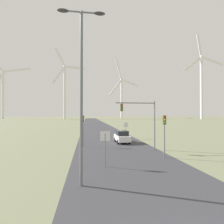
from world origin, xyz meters
The scene contains 12 objects.
road_surface centered at (0.00, 48.00, 0.00)m, with size 10.00×240.00×0.01m.
streetlamp centered at (-3.96, 6.99, 6.60)m, with size 2.91×0.32×10.68m.
stop_sign_near centered at (-2.14, 10.49, 2.05)m, with size 0.81×0.07×2.94m.
stop_sign_far centered at (3.22, 26.45, 1.99)m, with size 0.81×0.07×2.84m.
traffic_light_post_near_left centered at (-4.12, 19.96, 3.03)m, with size 0.28×0.34×4.14m.
traffic_light_post_near_right centered at (3.99, 12.61, 3.07)m, with size 0.28×0.33×4.20m.
traffic_light_mast_overhead centered at (2.81, 16.44, 4.25)m, with size 4.86×0.35×5.91m.
car_approaching centered at (1.65, 22.17, 0.91)m, with size 1.88×4.13×1.83m.
wind_turbine_far_left centered at (-78.63, 165.97, 27.22)m, with size 38.44×2.60×61.25m.
wind_turbine_left centered at (-23.21, 156.23, 28.57)m, with size 28.61×3.05×63.26m.
wind_turbine_center centered at (31.56, 170.90, 25.24)m, with size 33.92×16.69×60.66m.
wind_turbine_right centered at (92.96, 131.84, 32.11)m, with size 33.87×4.69×72.37m.
Camera 1 is at (-3.63, -3.75, 4.35)m, focal length 28.00 mm.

